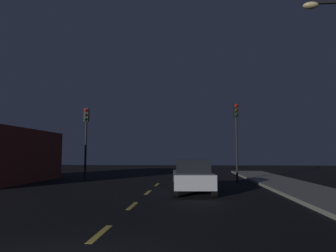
% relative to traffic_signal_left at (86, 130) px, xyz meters
% --- Properties ---
extents(ground_plane, '(80.00, 80.00, 0.00)m').
position_rel_traffic_signal_left_xyz_m(ground_plane, '(5.04, -8.71, -3.44)').
color(ground_plane, black).
extents(lane_stripe_second, '(0.16, 1.60, 0.01)m').
position_rel_traffic_signal_left_xyz_m(lane_stripe_second, '(5.04, -13.11, -3.43)').
color(lane_stripe_second, '#EACC4C').
rests_on(lane_stripe_second, ground_plane).
extents(lane_stripe_third, '(0.16, 1.60, 0.01)m').
position_rel_traffic_signal_left_xyz_m(lane_stripe_third, '(5.04, -9.31, -3.43)').
color(lane_stripe_third, '#EACC4C').
rests_on(lane_stripe_third, ground_plane).
extents(lane_stripe_fourth, '(0.16, 1.60, 0.01)m').
position_rel_traffic_signal_left_xyz_m(lane_stripe_fourth, '(5.04, -5.51, -3.43)').
color(lane_stripe_fourth, '#EACC4C').
rests_on(lane_stripe_fourth, ground_plane).
extents(lane_stripe_fifth, '(0.16, 1.60, 0.01)m').
position_rel_traffic_signal_left_xyz_m(lane_stripe_fifth, '(5.04, -1.71, -3.43)').
color(lane_stripe_fifth, '#EACC4C').
rests_on(lane_stripe_fifth, ground_plane).
extents(traffic_signal_left, '(0.32, 0.38, 4.91)m').
position_rel_traffic_signal_left_xyz_m(traffic_signal_left, '(0.00, 0.00, 0.00)').
color(traffic_signal_left, black).
rests_on(traffic_signal_left, ground_plane).
extents(traffic_signal_right, '(0.32, 0.38, 5.12)m').
position_rel_traffic_signal_left_xyz_m(traffic_signal_right, '(10.01, 0.00, 0.13)').
color(traffic_signal_right, black).
rests_on(traffic_signal_right, ground_plane).
extents(car_stopped_ahead, '(2.09, 4.44, 1.55)m').
position_rel_traffic_signal_left_xyz_m(car_stopped_ahead, '(7.13, -5.48, -2.66)').
color(car_stopped_ahead, silver).
rests_on(car_stopped_ahead, ground_plane).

